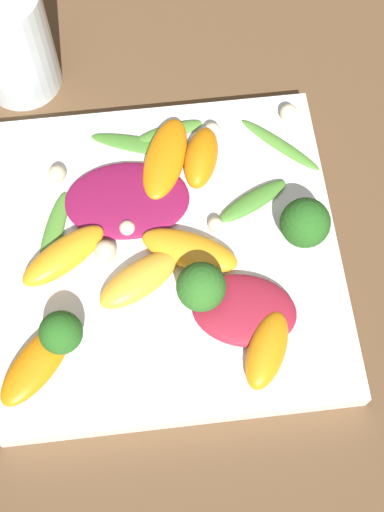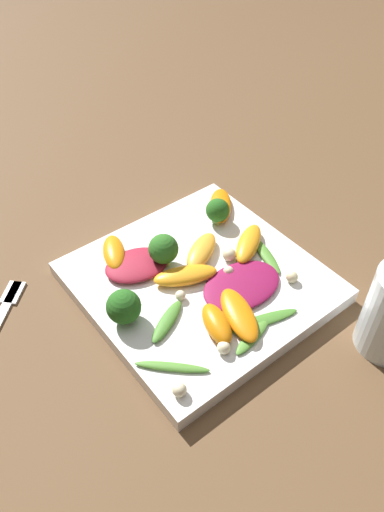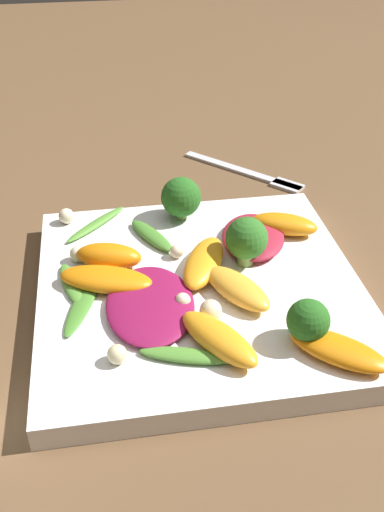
# 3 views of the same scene
# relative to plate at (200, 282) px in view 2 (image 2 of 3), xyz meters

# --- Properties ---
(ground_plane) EXTENTS (2.40, 2.40, 0.00)m
(ground_plane) POSITION_rel_plate_xyz_m (0.00, 0.00, -0.01)
(ground_plane) COLOR brown
(plate) EXTENTS (0.27, 0.27, 0.02)m
(plate) POSITION_rel_plate_xyz_m (0.00, 0.00, 0.00)
(plate) COLOR white
(plate) RESTS_ON ground_plane
(radicchio_leaf_0) EXTENTS (0.09, 0.08, 0.01)m
(radicchio_leaf_0) POSITION_rel_plate_xyz_m (-0.05, 0.06, 0.02)
(radicchio_leaf_0) COLOR maroon
(radicchio_leaf_0) RESTS_ON plate
(radicchio_leaf_1) EXTENTS (0.11, 0.08, 0.01)m
(radicchio_leaf_1) POSITION_rel_plate_xyz_m (0.03, -0.05, 0.02)
(radicchio_leaf_1) COLOR maroon
(radicchio_leaf_1) RESTS_ON plate
(orange_segment_0) EXTENTS (0.04, 0.06, 0.02)m
(orange_segment_0) POSITION_rel_plate_xyz_m (-0.04, -0.07, 0.02)
(orange_segment_0) COLOR orange
(orange_segment_0) RESTS_ON plate
(orange_segment_1) EXTENTS (0.07, 0.08, 0.01)m
(orange_segment_1) POSITION_rel_plate_xyz_m (0.10, 0.08, 0.02)
(orange_segment_1) COLOR orange
(orange_segment_1) RESTS_ON plate
(orange_segment_2) EXTENTS (0.05, 0.07, 0.02)m
(orange_segment_2) POSITION_rel_plate_xyz_m (-0.07, 0.09, 0.02)
(orange_segment_2) COLOR orange
(orange_segment_2) RESTS_ON plate
(orange_segment_3) EXTENTS (0.08, 0.06, 0.02)m
(orange_segment_3) POSITION_rel_plate_xyz_m (0.02, 0.03, 0.02)
(orange_segment_3) COLOR #FCAD33
(orange_segment_3) RESTS_ON plate
(orange_segment_4) EXTENTS (0.08, 0.06, 0.02)m
(orange_segment_4) POSITION_rel_plate_xyz_m (0.08, 0.00, 0.02)
(orange_segment_4) COLOR orange
(orange_segment_4) RESTS_ON plate
(orange_segment_5) EXTENTS (0.08, 0.06, 0.02)m
(orange_segment_5) POSITION_rel_plate_xyz_m (-0.02, 0.01, 0.02)
(orange_segment_5) COLOR orange
(orange_segment_5) RESTS_ON plate
(orange_segment_6) EXTENTS (0.06, 0.09, 0.02)m
(orange_segment_6) POSITION_rel_plate_xyz_m (-0.01, -0.08, 0.02)
(orange_segment_6) COLOR orange
(orange_segment_6) RESTS_ON plate
(broccoli_floret_0) EXTENTS (0.04, 0.04, 0.04)m
(broccoli_floret_0) POSITION_rel_plate_xyz_m (-0.11, 0.00, 0.03)
(broccoli_floret_0) COLOR #7A9E51
(broccoli_floret_0) RESTS_ON plate
(broccoli_floret_1) EXTENTS (0.04, 0.04, 0.05)m
(broccoli_floret_1) POSITION_rel_plate_xyz_m (-0.02, 0.04, 0.04)
(broccoli_floret_1) COLOR #84AD5B
(broccoli_floret_1) RESTS_ON plate
(broccoli_floret_2) EXTENTS (0.03, 0.03, 0.04)m
(broccoli_floret_2) POSITION_rel_plate_xyz_m (0.08, 0.07, 0.03)
(broccoli_floret_2) COLOR #7A9E51
(broccoli_floret_2) RESTS_ON plate
(arugula_sprig_0) EXTENTS (0.03, 0.07, 0.01)m
(arugula_sprig_0) POSITION_rel_plate_xyz_m (0.09, -0.03, 0.01)
(arugula_sprig_0) COLOR #518E33
(arugula_sprig_0) RESTS_ON plate
(arugula_sprig_1) EXTENTS (0.06, 0.06, 0.01)m
(arugula_sprig_1) POSITION_rel_plate_xyz_m (-0.10, -0.08, 0.01)
(arugula_sprig_1) COLOR #518E33
(arugula_sprig_1) RESTS_ON plate
(arugula_sprig_2) EXTENTS (0.07, 0.04, 0.01)m
(arugula_sprig_2) POSITION_rel_plate_xyz_m (-0.07, -0.03, 0.01)
(arugula_sprig_2) COLOR #47842D
(arugula_sprig_2) RESTS_ON plate
(arugula_sprig_3) EXTENTS (0.09, 0.04, 0.00)m
(arugula_sprig_3) POSITION_rel_plate_xyz_m (0.01, -0.10, 0.01)
(arugula_sprig_3) COLOR #47842D
(arugula_sprig_3) RESTS_ON plate
(arugula_sprig_4) EXTENTS (0.06, 0.03, 0.01)m
(arugula_sprig_4) POSITION_rel_plate_xyz_m (-0.01, -0.11, 0.01)
(arugula_sprig_4) COLOR #518E33
(arugula_sprig_4) RESTS_ON plate
(macadamia_nut_0) EXTENTS (0.01, 0.01, 0.01)m
(macadamia_nut_0) POSITION_rel_plate_xyz_m (0.08, -0.07, 0.02)
(macadamia_nut_0) COLOR beige
(macadamia_nut_0) RESTS_ON plate
(macadamia_nut_1) EXTENTS (0.01, 0.01, 0.01)m
(macadamia_nut_1) POSITION_rel_plate_xyz_m (-0.05, -0.10, 0.02)
(macadamia_nut_1) COLOR beige
(macadamia_nut_1) RESTS_ON plate
(macadamia_nut_2) EXTENTS (0.02, 0.02, 0.02)m
(macadamia_nut_2) POSITION_rel_plate_xyz_m (-0.12, -0.11, 0.02)
(macadamia_nut_2) COLOR beige
(macadamia_nut_2) RESTS_ON plate
(macadamia_nut_3) EXTENTS (0.01, 0.01, 0.01)m
(macadamia_nut_3) POSITION_rel_plate_xyz_m (0.03, -0.02, 0.02)
(macadamia_nut_3) COLOR beige
(macadamia_nut_3) RESTS_ON plate
(macadamia_nut_4) EXTENTS (0.01, 0.01, 0.01)m
(macadamia_nut_4) POSITION_rel_plate_xyz_m (-0.04, -0.01, 0.02)
(macadamia_nut_4) COLOR beige
(macadamia_nut_4) RESTS_ON plate
(macadamia_nut_5) EXTENTS (0.02, 0.02, 0.02)m
(macadamia_nut_5) POSITION_rel_plate_xyz_m (0.05, 0.00, 0.02)
(macadamia_nut_5) COLOR beige
(macadamia_nut_5) RESTS_ON plate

